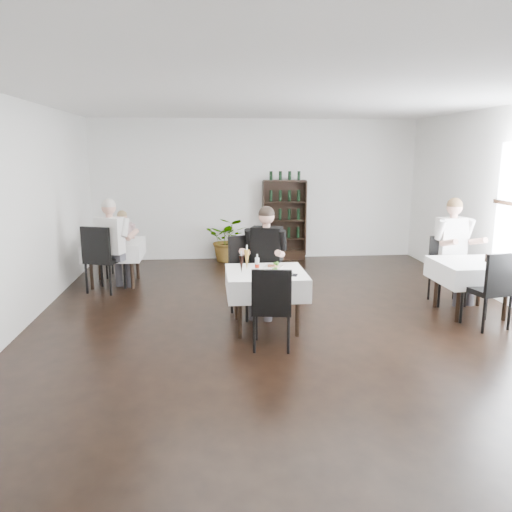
{
  "coord_description": "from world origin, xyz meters",
  "views": [
    {
      "loc": [
        -1.03,
        -6.32,
        2.3
      ],
      "look_at": [
        -0.41,
        0.2,
        0.94
      ],
      "focal_mm": 35.0,
      "sensor_mm": 36.0,
      "label": 1
    }
  ],
  "objects": [
    {
      "name": "diner_main",
      "position": [
        -0.24,
        0.58,
        0.91
      ],
      "size": [
        0.67,
        0.71,
        1.56
      ],
      "color": "#424149",
      "rests_on": "ground"
    },
    {
      "name": "diner_left_near",
      "position": [
        -2.62,
        2.01,
        0.91
      ],
      "size": [
        0.68,
        0.72,
        1.57
      ],
      "color": "#424149",
      "rests_on": "ground"
    },
    {
      "name": "main_chair_far",
      "position": [
        -0.46,
        0.62,
        0.65
      ],
      "size": [
        0.69,
        0.69,
        1.13
      ],
      "color": "black",
      "rests_on": "ground"
    },
    {
      "name": "wine_shelf",
      "position": [
        0.6,
        4.31,
        0.85
      ],
      "size": [
        0.9,
        0.28,
        1.75
      ],
      "color": "black",
      "rests_on": "ground"
    },
    {
      "name": "pilsner_dark",
      "position": [
        -0.62,
        -0.06,
        0.89
      ],
      "size": [
        0.07,
        0.07,
        0.29
      ],
      "color": "black",
      "rests_on": "main_table"
    },
    {
      "name": "coke_bottle",
      "position": [
        -0.41,
        -0.01,
        0.87
      ],
      "size": [
        0.06,
        0.06,
        0.24
      ],
      "color": "silver",
      "rests_on": "main_table"
    },
    {
      "name": "diner_left_far",
      "position": [
        -2.63,
        3.0,
        0.73
      ],
      "size": [
        0.48,
        0.49,
        1.25
      ],
      "color": "#424149",
      "rests_on": "ground"
    },
    {
      "name": "left_table",
      "position": [
        -2.7,
        2.5,
        0.62
      ],
      "size": [
        0.98,
        0.98,
        0.77
      ],
      "color": "black",
      "rests_on": "ground"
    },
    {
      "name": "right_chair_near",
      "position": [
        2.65,
        -0.33,
        0.6
      ],
      "size": [
        0.57,
        0.57,
        1.05
      ],
      "color": "black",
      "rests_on": "ground"
    },
    {
      "name": "main_table",
      "position": [
        -0.3,
        0.0,
        0.62
      ],
      "size": [
        1.03,
        1.03,
        0.77
      ],
      "color": "black",
      "rests_on": "ground"
    },
    {
      "name": "main_chair_near",
      "position": [
        -0.32,
        -0.77,
        0.57
      ],
      "size": [
        0.52,
        0.53,
        1.0
      ],
      "color": "black",
      "rests_on": "ground"
    },
    {
      "name": "plate_near",
      "position": [
        -0.23,
        -0.14,
        0.79
      ],
      "size": [
        0.29,
        0.29,
        0.07
      ],
      "color": "white",
      "rests_on": "main_table"
    },
    {
      "name": "pilsner_lager",
      "position": [
        -0.54,
        0.13,
        0.91
      ],
      "size": [
        0.08,
        0.08,
        0.33
      ],
      "color": "#B7812F",
      "rests_on": "main_table"
    },
    {
      "name": "right_chair_far",
      "position": [
        2.63,
        0.9,
        0.58
      ],
      "size": [
        0.49,
        0.5,
        1.02
      ],
      "color": "black",
      "rests_on": "ground"
    },
    {
      "name": "potted_tree",
      "position": [
        -0.63,
        4.2,
        0.48
      ],
      "size": [
        1.03,
        0.96,
        0.95
      ],
      "primitive_type": "imported",
      "rotation": [
        0.0,
        0.0,
        -0.29
      ],
      "color": "#25571E",
      "rests_on": "ground"
    },
    {
      "name": "napkin_cutlery",
      "position": [
        -0.01,
        -0.23,
        0.78
      ],
      "size": [
        0.2,
        0.18,
        0.02
      ],
      "color": "black",
      "rests_on": "main_table"
    },
    {
      "name": "left_chair_far",
      "position": [
        -2.71,
        3.13,
        0.57
      ],
      "size": [
        0.48,
        0.49,
        0.99
      ],
      "color": "black",
      "rests_on": "ground"
    },
    {
      "name": "left_chair_near",
      "position": [
        -2.81,
        1.94,
        0.64
      ],
      "size": [
        0.67,
        0.67,
        1.13
      ],
      "color": "black",
      "rests_on": "ground"
    },
    {
      "name": "room_shell",
      "position": [
        0.0,
        0.0,
        1.5
      ],
      "size": [
        9.0,
        9.0,
        9.0
      ],
      "color": "black",
      "rests_on": "ground"
    },
    {
      "name": "pepper_mill",
      "position": [
        2.9,
        0.29,
        0.83
      ],
      "size": [
        0.05,
        0.05,
        0.11
      ],
      "primitive_type": "cylinder",
      "rotation": [
        0.0,
        0.0,
        -0.23
      ],
      "color": "black",
      "rests_on": "right_table"
    },
    {
      "name": "diner_right_far",
      "position": [
        2.77,
        0.97,
        0.94
      ],
      "size": [
        0.65,
        0.68,
        1.62
      ],
      "color": "#424149",
      "rests_on": "ground"
    },
    {
      "name": "right_table",
      "position": [
        2.7,
        0.3,
        0.62
      ],
      "size": [
        0.98,
        0.98,
        0.77
      ],
      "color": "black",
      "rests_on": "ground"
    },
    {
      "name": "plate_far",
      "position": [
        -0.17,
        0.21,
        0.79
      ],
      "size": [
        0.31,
        0.31,
        0.07
      ],
      "color": "white",
      "rests_on": "main_table"
    }
  ]
}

